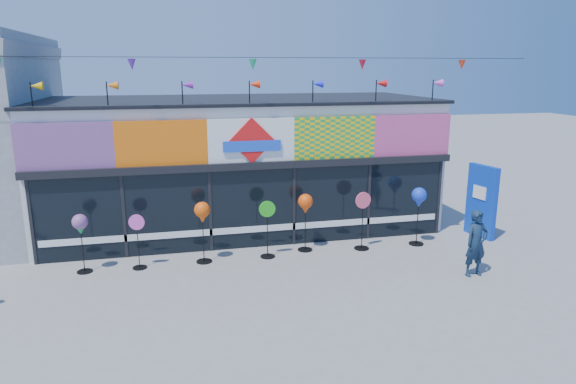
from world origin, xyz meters
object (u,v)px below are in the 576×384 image
object	(u,v)px
spinner_1	(138,240)
adult_man	(476,243)
spinner_2	(202,214)
spinner_5	(362,219)
spinner_6	(419,199)
spinner_4	(305,205)
blue_sign	(481,201)
spinner_0	(80,226)
spinner_3	(267,228)

from	to	relation	value
spinner_1	adult_man	xyz separation A→B (m)	(8.15, -2.37, 0.08)
spinner_2	spinner_5	xyz separation A→B (m)	(4.46, 0.01, -0.44)
spinner_2	spinner_6	size ratio (longest dim) A/B	0.97
adult_man	spinner_4	bearing A→B (deg)	136.01
spinner_1	spinner_4	world-z (taller)	spinner_4
spinner_5	blue_sign	bearing A→B (deg)	3.87
spinner_2	blue_sign	bearing A→B (deg)	1.85
spinner_0	adult_man	size ratio (longest dim) A/B	0.91
spinner_1	spinner_6	xyz separation A→B (m)	(7.82, 0.07, 0.60)
blue_sign	spinner_4	bearing A→B (deg)	168.74
spinner_3	spinner_6	bearing A→B (deg)	0.35
spinner_4	blue_sign	bearing A→B (deg)	0.11
spinner_1	spinner_4	distance (m)	4.56
spinner_2	spinner_5	bearing A→B (deg)	0.07
spinner_0	spinner_2	bearing A→B (deg)	0.22
spinner_2	adult_man	bearing A→B (deg)	-20.50
blue_sign	adult_man	xyz separation A→B (m)	(-1.89, -2.70, -0.27)
spinner_3	spinner_5	bearing A→B (deg)	0.53
blue_sign	spinner_4	xyz separation A→B (m)	(-5.53, -0.01, 0.21)
blue_sign	spinner_4	size ratio (longest dim) A/B	1.34
spinner_2	spinner_6	xyz separation A→B (m)	(6.17, 0.01, 0.04)
blue_sign	spinner_2	xyz separation A→B (m)	(-8.39, -0.27, 0.21)
spinner_2	adult_man	xyz separation A→B (m)	(6.50, -2.43, -0.49)
spinner_6	adult_man	bearing A→B (deg)	-82.25
spinner_4	spinner_5	bearing A→B (deg)	-9.04
adult_man	spinner_1	bearing A→B (deg)	156.27
spinner_5	spinner_2	bearing A→B (deg)	-179.93
spinner_4	spinner_6	world-z (taller)	spinner_6
adult_man	spinner_6	bearing A→B (deg)	90.22
spinner_3	adult_man	xyz separation A→B (m)	(4.78, -2.41, -0.00)
blue_sign	spinner_5	xyz separation A→B (m)	(-3.93, -0.27, -0.23)
blue_sign	spinner_4	distance (m)	5.53
spinner_1	spinner_3	size ratio (longest dim) A/B	0.91
spinner_0	spinner_4	size ratio (longest dim) A/B	0.93
spinner_3	spinner_2	bearing A→B (deg)	179.34
spinner_5	spinner_6	distance (m)	1.77
spinner_2	spinner_0	bearing A→B (deg)	-179.78
blue_sign	spinner_6	xyz separation A→B (m)	(-2.22, -0.26, 0.26)
spinner_4	adult_man	xyz separation A→B (m)	(3.64, -2.69, -0.48)
spinner_1	spinner_2	xyz separation A→B (m)	(1.66, 0.06, 0.56)
spinner_1	spinner_4	xyz separation A→B (m)	(4.51, 0.32, 0.55)
spinner_1	spinner_3	distance (m)	3.38
adult_man	spinner_3	bearing A→B (deg)	145.70
spinner_3	spinner_4	xyz separation A→B (m)	(1.14, 0.28, 0.48)
spinner_3	spinner_4	size ratio (longest dim) A/B	0.96
spinner_0	spinner_4	xyz separation A→B (m)	(5.86, 0.27, 0.10)
spinner_4	spinner_6	size ratio (longest dim) A/B	0.96
spinner_1	spinner_6	bearing A→B (deg)	0.50
spinner_5	adult_man	world-z (taller)	adult_man
blue_sign	spinner_3	size ratio (longest dim) A/B	1.39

